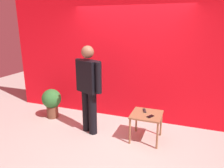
# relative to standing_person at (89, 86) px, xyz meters

# --- Properties ---
(ground_plane) EXTENTS (12.00, 12.00, 0.00)m
(ground_plane) POSITION_rel_standing_person_xyz_m (0.56, -0.31, -0.98)
(ground_plane) COLOR #B7B2A8
(back_wall_red) EXTENTS (5.92, 0.12, 3.07)m
(back_wall_red) POSITION_rel_standing_person_xyz_m (0.56, 0.97, 0.56)
(back_wall_red) COLOR red
(back_wall_red) RESTS_ON ground_plane
(standing_person) EXTENTS (0.67, 0.40, 1.74)m
(standing_person) POSITION_rel_standing_person_xyz_m (0.00, 0.00, 0.00)
(standing_person) COLOR black
(standing_person) RESTS_ON ground_plane
(side_table) EXTENTS (0.55, 0.55, 0.52)m
(side_table) POSITION_rel_standing_person_xyz_m (1.13, 0.09, -0.52)
(side_table) COLOR olive
(side_table) RESTS_ON ground_plane
(cell_phone) EXTENTS (0.13, 0.16, 0.01)m
(cell_phone) POSITION_rel_standing_person_xyz_m (1.21, -0.01, -0.45)
(cell_phone) COLOR black
(cell_phone) RESTS_ON side_table
(tv_remote) EXTENTS (0.10, 0.18, 0.02)m
(tv_remote) POSITION_rel_standing_person_xyz_m (1.06, 0.20, -0.44)
(tv_remote) COLOR black
(tv_remote) RESTS_ON side_table
(potted_plant) EXTENTS (0.44, 0.44, 0.69)m
(potted_plant) POSITION_rel_standing_person_xyz_m (-1.13, 0.32, -0.57)
(potted_plant) COLOR brown
(potted_plant) RESTS_ON ground_plane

